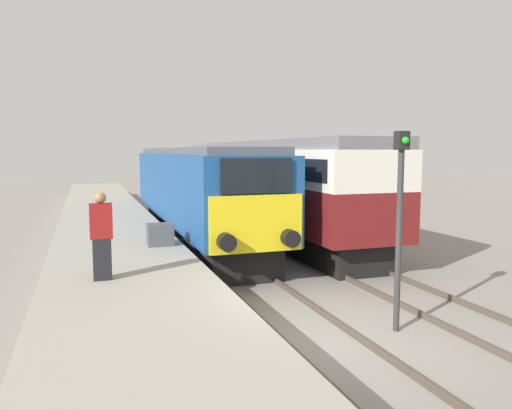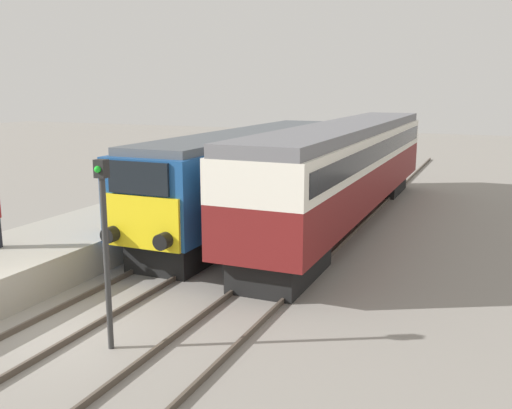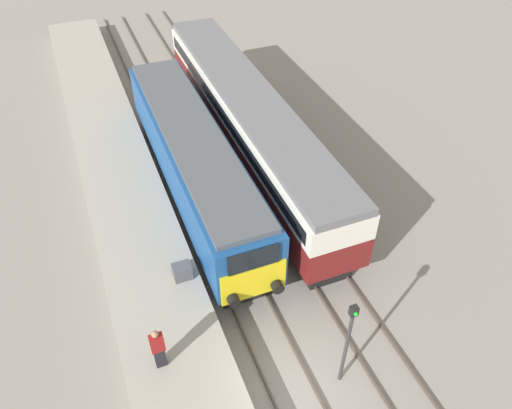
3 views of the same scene
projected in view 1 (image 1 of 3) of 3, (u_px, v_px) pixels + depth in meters
The scene contains 9 objects.
ground_plane at pixel (318, 340), 9.48m from camera, with size 120.00×120.00×0.00m, color gray.
platform_left at pixel (114, 248), 15.89m from camera, with size 3.50×50.00×0.98m.
rails_near_track at pixel (240, 275), 14.18m from camera, with size 1.51×60.00×0.14m.
rails_far_track at pixel (346, 266), 15.28m from camera, with size 1.50×60.00×0.14m.
locomotive at pixel (195, 189), 19.59m from camera, with size 2.70×15.25×3.69m.
passenger_carriage at pixel (261, 177), 22.37m from camera, with size 2.75×19.02×3.97m.
person_on_platform at pixel (101, 236), 10.02m from camera, with size 0.44×0.26×1.78m.
signal_post at pixel (400, 214), 9.72m from camera, with size 0.24×0.28×3.96m.
luggage_crate at pixel (160, 235), 13.75m from camera, with size 0.70×0.56×0.60m.
Camera 1 is at (-4.09, -8.27, 3.59)m, focal length 35.00 mm.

